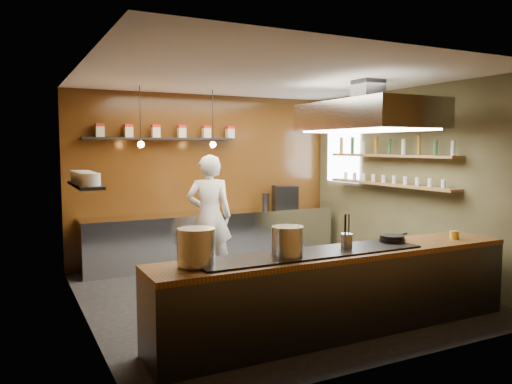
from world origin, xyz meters
TOP-DOWN VIEW (x-y plane):
  - floor at (0.00, 0.00)m, footprint 5.00×5.00m
  - back_wall at (0.00, 2.50)m, footprint 5.00×0.00m
  - left_wall at (-2.50, 0.00)m, footprint 0.00×5.00m
  - right_wall at (2.50, 0.00)m, footprint 0.00×5.00m
  - ceiling at (0.00, 0.00)m, footprint 5.00×5.00m
  - window_pane at (2.45, 1.70)m, footprint 0.00×1.00m
  - prep_counter at (0.00, 2.17)m, footprint 4.60×0.65m
  - pass_counter at (-0.00, -1.60)m, footprint 4.40×0.72m
  - tin_shelf at (-0.90, 2.36)m, footprint 2.60×0.26m
  - plate_shelf at (-2.34, 1.00)m, footprint 0.30×1.40m
  - bottle_shelf_upper at (2.34, 0.30)m, footprint 0.26×2.80m
  - bottle_shelf_lower at (2.34, 0.30)m, footprint 0.26×2.80m
  - extractor_hood at (1.30, -0.40)m, footprint 1.20×2.00m
  - pendant_left at (-1.40, 1.70)m, footprint 0.10×0.10m
  - pendant_right at (-0.20, 1.70)m, footprint 0.10×0.10m
  - storage_tins at (-0.75, 2.36)m, footprint 2.43×0.13m
  - plate_stacks at (-2.34, 1.00)m, footprint 0.26×1.16m
  - bottles at (2.34, 0.30)m, footprint 0.06×2.66m
  - wine_glasses at (2.34, 0.30)m, footprint 0.07×2.37m
  - stockpot_large at (-1.70, -1.58)m, footprint 0.45×0.45m
  - stockpot_small at (-0.73, -1.65)m, footprint 0.43×0.43m
  - utensil_crock at (0.06, -1.60)m, footprint 0.16×0.16m
  - frying_pan at (0.79, -1.52)m, footprint 0.47×0.31m
  - butter_jar at (1.67, -1.66)m, footprint 0.12×0.12m
  - espresso_machine at (1.42, 2.11)m, footprint 0.54×0.52m
  - chef at (-0.44, 1.28)m, footprint 0.83×0.69m

SIDE VIEW (x-z plane):
  - floor at x=0.00m, z-range 0.00..0.00m
  - prep_counter at x=0.00m, z-range 0.00..0.90m
  - pass_counter at x=0.00m, z-range 0.00..0.94m
  - butter_jar at x=1.67m, z-range 0.92..1.02m
  - chef at x=-0.44m, z-range 0.00..1.94m
  - frying_pan at x=0.79m, z-range 0.94..1.02m
  - utensil_crock at x=0.06m, z-range 0.94..1.11m
  - stockpot_small at x=-0.73m, z-range 0.94..1.25m
  - espresso_machine at x=1.42m, z-range 0.90..1.33m
  - stockpot_large at x=-1.70m, z-range 0.94..1.29m
  - bottle_shelf_lower at x=2.34m, z-range 1.43..1.47m
  - back_wall at x=0.00m, z-range -1.00..4.00m
  - left_wall at x=-2.50m, z-range -1.00..4.00m
  - right_wall at x=2.50m, z-range -1.00..4.00m
  - wine_glasses at x=2.34m, z-range 1.47..1.60m
  - plate_shelf at x=-2.34m, z-range 1.53..1.57m
  - plate_stacks at x=-2.34m, z-range 1.57..1.73m
  - window_pane at x=2.45m, z-range 1.40..2.40m
  - bottle_shelf_upper at x=2.34m, z-range 1.90..1.94m
  - bottles at x=2.34m, z-range 1.94..2.18m
  - pendant_left at x=-1.40m, z-range 1.68..2.63m
  - pendant_right at x=-0.20m, z-range 1.68..2.63m
  - tin_shelf at x=-0.90m, z-range 2.18..2.22m
  - storage_tins at x=-0.75m, z-range 2.22..2.44m
  - extractor_hood at x=1.30m, z-range 2.15..2.87m
  - ceiling at x=0.00m, z-range 3.00..3.00m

